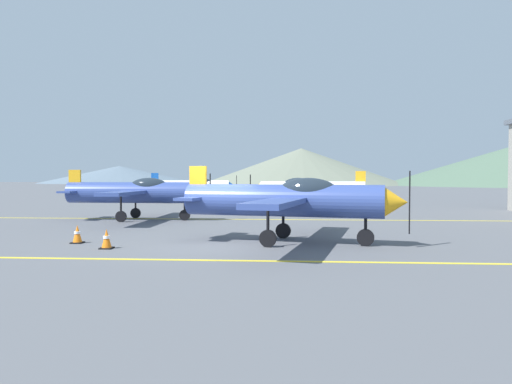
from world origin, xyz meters
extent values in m
plane|color=#54565B|center=(0.00, 0.00, 0.00)|extent=(400.00, 400.00, 0.00)
cube|color=yellow|center=(0.00, -3.20, 0.01)|extent=(80.00, 0.16, 0.01)
cube|color=yellow|center=(0.00, 8.14, 0.01)|extent=(80.00, 0.16, 0.01)
cylinder|color=#33478C|center=(2.32, 0.08, 1.37)|extent=(6.48, 2.38, 1.04)
cone|color=#F2A519|center=(5.77, -0.67, 1.37)|extent=(0.83, 1.00, 0.88)
cube|color=black|center=(6.13, -0.75, 1.37)|extent=(0.06, 0.12, 1.88)
ellipsoid|color=#1E2833|center=(3.14, -0.10, 1.68)|extent=(2.02, 1.23, 0.85)
cube|color=#33478C|center=(2.68, 0.00, 1.41)|extent=(2.78, 8.32, 0.15)
cube|color=#33478C|center=(-0.54, 0.71, 1.41)|extent=(1.17, 2.53, 0.09)
cube|color=#F2A519|center=(-0.54, 0.71, 1.93)|extent=(0.60, 0.24, 1.13)
cylinder|color=black|center=(4.89, -0.48, 0.74)|extent=(0.09, 0.09, 0.95)
cylinder|color=black|center=(4.89, -0.48, 0.26)|extent=(0.54, 0.22, 0.53)
cylinder|color=black|center=(1.91, -0.89, 0.74)|extent=(0.09, 0.09, 0.95)
cylinder|color=black|center=(1.91, -0.89, 0.26)|extent=(0.54, 0.22, 0.53)
cylinder|color=black|center=(2.35, 1.13, 0.74)|extent=(0.09, 0.09, 0.95)
cylinder|color=black|center=(2.35, 1.13, 0.26)|extent=(0.54, 0.22, 0.53)
cylinder|color=#33478C|center=(-5.19, 7.43, 1.37)|extent=(6.41, 1.04, 1.04)
cone|color=#F2A519|center=(-1.65, 7.43, 1.37)|extent=(0.66, 0.88, 0.88)
cube|color=black|center=(-1.28, 7.43, 1.37)|extent=(0.04, 0.11, 1.88)
ellipsoid|color=#1E2833|center=(-4.34, 7.43, 1.68)|extent=(1.88, 0.85, 0.85)
cube|color=#33478C|center=(-4.81, 7.43, 1.41)|extent=(1.04, 8.29, 0.15)
cube|color=#33478C|center=(-8.11, 7.42, 1.41)|extent=(0.66, 2.45, 0.09)
cube|color=#F2A519|center=(-8.11, 7.42, 1.93)|extent=(0.59, 0.11, 1.13)
cylinder|color=black|center=(-2.55, 7.43, 0.74)|extent=(0.09, 0.09, 0.95)
cylinder|color=black|center=(-2.55, 7.43, 0.26)|extent=(0.53, 0.11, 0.53)
cylinder|color=black|center=(-5.37, 6.39, 0.74)|extent=(0.09, 0.09, 0.95)
cylinder|color=black|center=(-5.37, 6.39, 0.26)|extent=(0.53, 0.11, 0.53)
cylinder|color=black|center=(-5.38, 8.46, 0.74)|extent=(0.09, 0.09, 0.95)
cylinder|color=black|center=(-5.38, 8.46, 0.26)|extent=(0.53, 0.11, 0.53)
cylinder|color=silver|center=(3.99, 13.44, 1.37)|extent=(6.49, 2.18, 1.04)
cone|color=#F2A519|center=(0.51, 14.08, 1.37)|extent=(0.81, 0.99, 0.88)
cube|color=black|center=(0.14, 14.15, 1.37)|extent=(0.06, 0.12, 1.88)
ellipsoid|color=#1E2833|center=(3.15, 13.59, 1.68)|extent=(2.01, 1.18, 0.85)
cube|color=silver|center=(3.62, 13.51, 1.41)|extent=(2.52, 8.34, 0.15)
cube|color=silver|center=(6.86, 12.91, 1.41)|extent=(1.09, 2.53, 0.09)
cube|color=#F2A519|center=(6.86, 12.91, 1.93)|extent=(0.60, 0.22, 1.13)
cylinder|color=black|center=(1.39, 13.92, 0.74)|extent=(0.09, 0.09, 0.95)
cylinder|color=black|center=(1.39, 13.92, 0.26)|extent=(0.54, 0.21, 0.53)
cylinder|color=black|center=(4.36, 14.42, 0.74)|extent=(0.09, 0.09, 0.95)
cylinder|color=black|center=(4.36, 14.42, 0.26)|extent=(0.54, 0.21, 0.53)
cylinder|color=black|center=(3.98, 12.38, 0.74)|extent=(0.09, 0.09, 0.95)
cylinder|color=black|center=(3.98, 12.38, 0.26)|extent=(0.54, 0.21, 0.53)
cylinder|color=white|center=(-5.66, 23.08, 1.37)|extent=(6.48, 2.40, 1.04)
cone|color=blue|center=(-2.21, 23.84, 1.37)|extent=(0.83, 1.00, 0.88)
cube|color=black|center=(-1.84, 23.92, 1.37)|extent=(0.06, 0.12, 1.88)
ellipsoid|color=#1E2833|center=(-4.83, 23.26, 1.68)|extent=(2.02, 1.23, 0.85)
cube|color=white|center=(-5.29, 23.16, 1.41)|extent=(2.80, 8.32, 0.15)
cube|color=white|center=(-8.51, 22.44, 1.41)|extent=(1.17, 2.53, 0.09)
cube|color=blue|center=(-8.51, 22.44, 1.93)|extent=(0.60, 0.24, 1.13)
cylinder|color=black|center=(-3.08, 23.65, 0.74)|extent=(0.09, 0.09, 0.95)
cylinder|color=black|center=(-3.08, 23.65, 0.26)|extent=(0.54, 0.22, 0.53)
cylinder|color=black|center=(-5.62, 22.02, 0.74)|extent=(0.09, 0.09, 0.95)
cylinder|color=black|center=(-5.62, 22.02, 0.26)|extent=(0.54, 0.22, 0.53)
cylinder|color=black|center=(-6.06, 24.05, 0.74)|extent=(0.09, 0.09, 0.95)
cylinder|color=black|center=(-6.06, 24.05, 0.26)|extent=(0.54, 0.22, 0.53)
cube|color=black|center=(-2.84, -1.52, 0.02)|extent=(0.36, 0.36, 0.04)
cone|color=orange|center=(-2.84, -1.52, 0.32)|extent=(0.29, 0.29, 0.55)
cylinder|color=white|center=(-2.84, -1.52, 0.34)|extent=(0.20, 0.20, 0.08)
cube|color=black|center=(-4.22, -0.49, 0.02)|extent=(0.36, 0.36, 0.04)
cone|color=orange|center=(-4.22, -0.49, 0.32)|extent=(0.29, 0.29, 0.55)
cylinder|color=white|center=(-4.22, -0.49, 0.34)|extent=(0.20, 0.20, 0.08)
cone|color=slate|center=(-63.36, 159.46, 3.38)|extent=(60.51, 60.51, 6.76)
cone|color=slate|center=(6.63, 123.08, 5.50)|extent=(61.43, 61.43, 11.00)
camera|label=1|loc=(2.50, -14.52, 2.10)|focal=31.81mm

